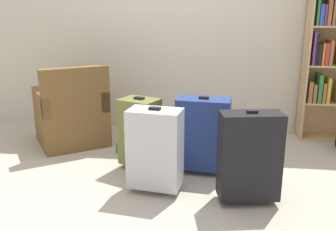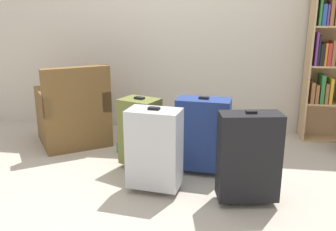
# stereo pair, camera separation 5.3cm
# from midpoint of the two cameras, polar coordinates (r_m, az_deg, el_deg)

# --- Properties ---
(ground_plane) EXTENTS (9.76, 9.76, 0.00)m
(ground_plane) POSITION_cam_midpoint_polar(r_m,az_deg,el_deg) (3.27, -5.44, -10.49)
(ground_plane) COLOR #B2A899
(back_wall) EXTENTS (5.58, 0.10, 2.60)m
(back_wall) POSITION_cam_midpoint_polar(r_m,az_deg,el_deg) (4.58, -1.17, 14.02)
(back_wall) COLOR beige
(back_wall) RESTS_ON ground
(armchair) EXTENTS (0.98, 0.98, 0.90)m
(armchair) POSITION_cam_midpoint_polar(r_m,az_deg,el_deg) (4.24, -15.03, -0.15)
(armchair) COLOR brown
(armchair) RESTS_ON ground
(mug) EXTENTS (0.12, 0.08, 0.10)m
(mug) POSITION_cam_midpoint_polar(r_m,az_deg,el_deg) (3.95, -7.90, -5.02)
(mug) COLOR #1E7F4C
(mug) RESTS_ON ground
(suitcase_silver) EXTENTS (0.46, 0.31, 0.72)m
(suitcase_silver) POSITION_cam_midpoint_polar(r_m,az_deg,el_deg) (2.99, -2.52, -5.13)
(suitcase_silver) COLOR #B7BABF
(suitcase_silver) RESTS_ON ground
(suitcase_navy_blue) EXTENTS (0.50, 0.30, 0.72)m
(suitcase_navy_blue) POSITION_cam_midpoint_polar(r_m,az_deg,el_deg) (3.35, 4.99, -2.82)
(suitcase_navy_blue) COLOR navy
(suitcase_navy_blue) RESTS_ON ground
(suitcase_black) EXTENTS (0.49, 0.30, 0.75)m
(suitcase_black) POSITION_cam_midpoint_polar(r_m,az_deg,el_deg) (2.87, 12.01, -6.17)
(suitcase_black) COLOR black
(suitcase_black) RESTS_ON ground
(suitcase_olive) EXTENTS (0.41, 0.37, 0.69)m
(suitcase_olive) POSITION_cam_midpoint_polar(r_m,az_deg,el_deg) (3.45, -4.84, -2.51)
(suitcase_olive) COLOR brown
(suitcase_olive) RESTS_ON ground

